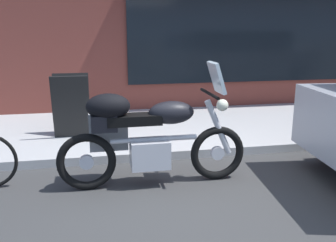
% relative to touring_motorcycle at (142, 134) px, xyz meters
% --- Properties ---
extents(ground_plane, '(80.00, 80.00, 0.00)m').
position_rel_touring_motorcycle_xyz_m(ground_plane, '(0.52, -0.35, -0.61)').
color(ground_plane, '#373737').
extents(touring_motorcycle, '(2.18, 0.66, 1.41)m').
position_rel_touring_motorcycle_xyz_m(touring_motorcycle, '(0.00, 0.00, 0.00)').
color(touring_motorcycle, black).
rests_on(touring_motorcycle, ground_plane).
extents(sandwich_board_sign, '(0.55, 0.42, 0.97)m').
position_rel_touring_motorcycle_xyz_m(sandwich_board_sign, '(-0.89, 1.75, -0.00)').
color(sandwich_board_sign, black).
rests_on(sandwich_board_sign, sidewalk_curb).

